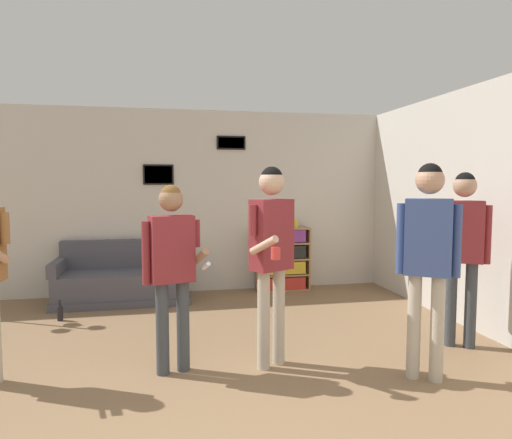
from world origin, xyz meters
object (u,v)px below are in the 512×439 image
person_spectator_near_bookshelf (428,247)px  drinking_cup (296,224)px  couch (123,281)px  person_player_foreground_center (172,259)px  person_spectator_far_right (463,240)px  bookshelf (283,259)px  person_watcher_holding_cup (272,244)px  bottle_on_floor (60,312)px

person_spectator_near_bookshelf → drinking_cup: person_spectator_near_bookshelf is taller
couch → drinking_cup: drinking_cup is taller
person_player_foreground_center → person_spectator_near_bookshelf: size_ratio=0.90×
person_spectator_far_right → couch: bearing=144.2°
couch → bookshelf: bearing=5.0°
person_watcher_holding_cup → drinking_cup: 2.97m
person_spectator_near_bookshelf → bottle_on_floor: person_spectator_near_bookshelf is taller
person_spectator_far_right → drinking_cup: 2.84m
drinking_cup → couch: bearing=-175.4°
couch → person_watcher_holding_cup: size_ratio=1.01×
person_player_foreground_center → person_spectator_far_right: size_ratio=0.93×
person_watcher_holding_cup → person_spectator_near_bookshelf: 1.29m
person_player_foreground_center → person_spectator_near_bookshelf: (2.04, -0.56, 0.13)m
bookshelf → person_spectator_near_bookshelf: person_spectator_near_bookshelf is taller
couch → person_spectator_near_bookshelf: person_spectator_near_bookshelf is taller
person_watcher_holding_cup → bottle_on_floor: 2.98m
bottle_on_floor → drinking_cup: bearing=17.2°
bookshelf → couch: bearing=-175.0°
person_spectator_near_bookshelf → bottle_on_floor: size_ratio=7.15×
person_player_foreground_center → person_spectator_far_right: person_spectator_far_right is taller
bookshelf → person_spectator_near_bookshelf: 3.39m
bottle_on_floor → person_spectator_far_right: bearing=-22.6°
person_player_foreground_center → bottle_on_floor: person_player_foreground_center is taller
person_watcher_holding_cup → drinking_cup: (1.04, 2.79, -0.09)m
person_player_foreground_center → person_watcher_holding_cup: 0.87m
bookshelf → person_player_foreground_center: bearing=-121.7°
bottle_on_floor → bookshelf: bearing=18.3°
bookshelf → drinking_cup: size_ratio=8.81×
person_spectator_far_right → bottle_on_floor: 4.54m
bottle_on_floor → person_watcher_holding_cup: bearing=-40.0°
person_spectator_far_right → drinking_cup: (-0.92, 2.69, -0.06)m
person_spectator_near_bookshelf → bookshelf: bearing=96.0°
person_player_foreground_center → bottle_on_floor: (-1.29, 1.77, -0.89)m
person_player_foreground_center → couch: bearing=103.8°
bookshelf → person_spectator_far_right: 2.97m
person_spectator_near_bookshelf → person_spectator_far_right: person_spectator_near_bookshelf is taller
couch → drinking_cup: (2.52, 0.20, 0.73)m
bookshelf → person_player_foreground_center: 3.27m
person_watcher_holding_cup → person_spectator_far_right: bearing=2.9°
person_spectator_near_bookshelf → person_watcher_holding_cup: bearing=156.2°
bookshelf → person_spectator_far_right: person_spectator_far_right is taller
couch → person_spectator_far_right: person_spectator_far_right is taller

